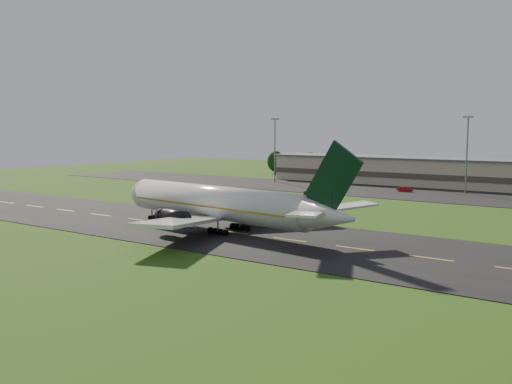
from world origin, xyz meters
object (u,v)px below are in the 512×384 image
Objects in this scene: airliner at (220,204)px; service_vehicle_a at (338,188)px; service_vehicle_b at (405,189)px; terminal at (486,175)px; light_mast_centre at (467,145)px; light_mast_west at (275,142)px.

service_vehicle_a is (-12.37, 67.89, -3.89)m from airliner.
airliner is at bearing -178.97° from service_vehicle_b.
airliner is at bearing -101.74° from terminal.
light_mast_centre is 19.53m from service_vehicle_b.
terminal is 36.66× the size of service_vehicle_a.
light_mast_west reaches higher than service_vehicle_a.
service_vehicle_b is at bearing 93.81° from airliner.
light_mast_west is 4.92× the size of service_vehicle_b.
airliner is 12.39× the size of service_vehicle_b.
airliner is 90.53m from light_mast_west.
service_vehicle_a is at bearing 118.10° from service_vehicle_b.
light_mast_west is at bearing 124.16° from airliner.
airliner is 2.52× the size of light_mast_west.
airliner is at bearing -62.67° from light_mast_west.
airliner is 12.95× the size of service_vehicle_a.
service_vehicle_b is at bearing -6.20° from light_mast_west.
service_vehicle_b is (-16.04, -21.11, -3.21)m from terminal.
light_mast_west and light_mast_centre have the same top height.
service_vehicle_a is 17.89m from service_vehicle_b.
airliner is 75.38m from service_vehicle_b.
airliner is 2.52× the size of light_mast_centre.
light_mast_centre is 5.15× the size of service_vehicle_a.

